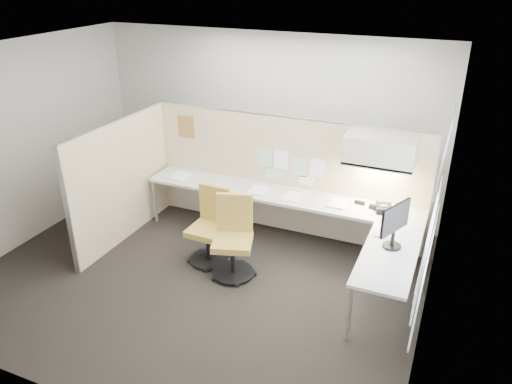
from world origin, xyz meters
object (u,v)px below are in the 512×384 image
at_px(desk, 298,210).
at_px(chair_left, 233,239).
at_px(chair_right, 210,228).
at_px(monitor, 395,223).
at_px(phone, 383,208).

bearing_deg(desk, chair_left, -122.25).
xyz_separation_m(desk, chair_left, (-0.56, -0.89, -0.12)).
height_order(desk, chair_right, chair_right).
distance_m(chair_left, monitor, 2.02).
relative_size(chair_left, phone, 4.11).
xyz_separation_m(chair_right, phone, (2.10, 0.87, 0.31)).
relative_size(monitor, phone, 2.15).
relative_size(desk, phone, 15.80).
xyz_separation_m(chair_left, phone, (1.68, 1.04, 0.30)).
height_order(chair_right, monitor, monitor).
distance_m(monitor, phone, 0.92).
xyz_separation_m(chair_left, chair_right, (-0.42, 0.17, -0.01)).
xyz_separation_m(desk, phone, (1.12, 0.15, 0.18)).
height_order(desk, chair_left, chair_left).
bearing_deg(chair_right, phone, 24.16).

